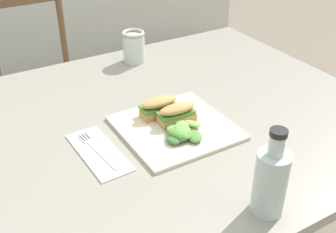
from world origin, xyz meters
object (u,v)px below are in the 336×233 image
Objects in this scene: bottle_cold_brew at (270,184)px; sandwich_half_back at (159,107)px; chair_wooden_far at (43,86)px; plate_lunch at (175,128)px; mason_jar_iced_tea at (134,48)px; dining_table at (148,152)px; fork_on_napkin at (95,148)px; sandwich_half_front at (177,113)px.

sandwich_half_back is at bearing 91.61° from bottle_cold_brew.
chair_wooden_far reaches higher than plate_lunch.
bottle_cold_brew reaches higher than sandwich_half_back.
mason_jar_iced_tea reaches higher than plate_lunch.
fork_on_napkin reaches higher than dining_table.
fork_on_napkin is at bearing -127.03° from mason_jar_iced_tea.
sandwich_half_front is 0.59× the size of fork_on_napkin.
mason_jar_iced_tea is at bearing 82.67° from bottle_cold_brew.
chair_wooden_far is at bearing 94.91° from bottle_cold_brew.
sandwich_half_front is (0.01, 0.02, 0.03)m from plate_lunch.
plate_lunch is at bearing -5.61° from fork_on_napkin.
chair_wooden_far reaches higher than mason_jar_iced_tea.
mason_jar_iced_tea is at bearing -67.71° from chair_wooden_far.
bottle_cold_brew is (0.12, -1.39, 0.36)m from chair_wooden_far.
dining_table is 7.48× the size of fork_on_napkin.
chair_wooden_far is 7.96× the size of sandwich_half_back.
bottle_cold_brew is at bearing -97.33° from mason_jar_iced_tea.
chair_wooden_far is at bearing 93.96° from dining_table.
sandwich_half_front and sandwich_half_back have the same top height.
bottle_cold_brew is (0.23, -0.39, 0.07)m from fork_on_napkin.
dining_table is 0.21m from fork_on_napkin.
bottle_cold_brew is at bearing -85.09° from chair_wooden_far.
sandwich_half_back is 0.95× the size of mason_jar_iced_tea.
sandwich_half_back reaches higher than dining_table.
plate_lunch is 0.04m from sandwich_half_front.
chair_wooden_far is at bearing 96.53° from plate_lunch.
mason_jar_iced_tea is (0.16, 0.40, 0.16)m from dining_table.
bottle_cold_brew is at bearing -88.39° from sandwich_half_back.
bottle_cold_brew reaches higher than mason_jar_iced_tea.
fork_on_napkin is 1.61× the size of mason_jar_iced_tea.
plate_lunch is (0.12, -1.03, 0.30)m from chair_wooden_far.
plate_lunch is at bearing -131.62° from sandwich_half_front.
chair_wooden_far is 7.96× the size of sandwich_half_front.
bottle_cold_brew is (0.01, -0.44, 0.03)m from sandwich_half_back.
sandwich_half_back is at bearing 13.26° from fork_on_napkin.
dining_table is 0.17m from sandwich_half_front.
plate_lunch is 2.55× the size of mason_jar_iced_tea.
plate_lunch is 0.23m from fork_on_napkin.
sandwich_half_front is 0.95× the size of mason_jar_iced_tea.
mason_jar_iced_tea is at bearing 78.15° from sandwich_half_front.
fork_on_napkin is 0.91× the size of bottle_cold_brew.
plate_lunch reaches higher than dining_table.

